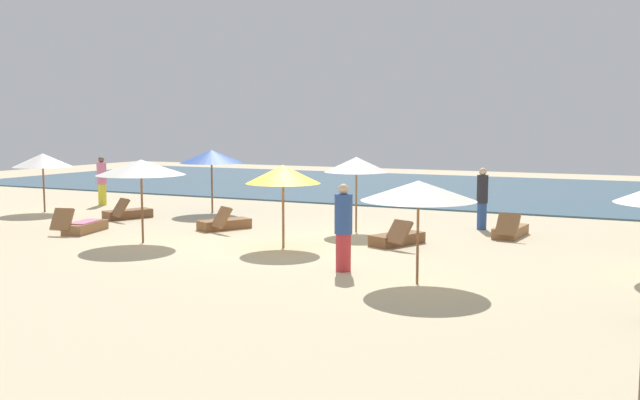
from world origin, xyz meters
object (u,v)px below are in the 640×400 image
(umbrella_0, at_px, (211,157))
(person_1, at_px, (343,228))
(lounger_2, at_px, (83,226))
(umbrella_5, at_px, (356,165))
(umbrella_6, at_px, (283,174))
(lounger_0, at_px, (127,213))
(umbrella_7, at_px, (418,191))
(umbrella_2, at_px, (141,167))
(lounger_5, at_px, (510,231))
(umbrella_3, at_px, (43,160))
(lounger_4, at_px, (224,224))
(person_4, at_px, (102,181))
(person_0, at_px, (482,198))
(lounger_3, at_px, (397,238))

(umbrella_0, height_order, person_1, umbrella_0)
(person_1, bearing_deg, lounger_2, 169.87)
(umbrella_5, bearing_deg, umbrella_6, -101.24)
(lounger_0, bearing_deg, umbrella_7, -22.91)
(umbrella_2, height_order, lounger_5, umbrella_2)
(lounger_2, bearing_deg, lounger_5, 22.10)
(umbrella_3, height_order, lounger_0, umbrella_3)
(umbrella_0, bearing_deg, lounger_4, -50.43)
(umbrella_7, relative_size, person_4, 1.21)
(umbrella_0, height_order, person_0, umbrella_0)
(lounger_3, bearing_deg, lounger_2, -167.51)
(umbrella_0, height_order, lounger_4, umbrella_0)
(lounger_3, height_order, person_1, person_1)
(lounger_3, height_order, person_4, person_4)
(umbrella_0, bearing_deg, umbrella_7, -36.69)
(lounger_3, relative_size, lounger_5, 1.04)
(lounger_5, bearing_deg, umbrella_0, 175.63)
(umbrella_0, distance_m, umbrella_2, 6.16)
(umbrella_3, bearing_deg, lounger_4, -4.78)
(umbrella_6, xyz_separation_m, lounger_5, (4.72, 4.09, -1.64))
(umbrella_6, xyz_separation_m, lounger_4, (-2.98, 1.85, -1.64))
(umbrella_7, relative_size, person_1, 1.21)
(lounger_5, bearing_deg, umbrella_5, -166.60)
(person_1, height_order, person_4, person_1)
(umbrella_6, xyz_separation_m, lounger_0, (-7.08, 2.42, -1.64))
(umbrella_2, distance_m, umbrella_6, 3.71)
(lounger_5, bearing_deg, person_0, 134.69)
(umbrella_7, bearing_deg, umbrella_6, 150.85)
(person_0, height_order, person_4, person_4)
(umbrella_3, distance_m, person_4, 2.67)
(person_4, bearing_deg, umbrella_5, -9.61)
(umbrella_7, xyz_separation_m, lounger_0, (-11.30, 4.78, -1.62))
(umbrella_5, height_order, lounger_0, umbrella_5)
(umbrella_2, relative_size, umbrella_7, 1.02)
(umbrella_6, bearing_deg, umbrella_7, -29.15)
(umbrella_5, relative_size, person_1, 1.16)
(lounger_0, relative_size, person_0, 0.99)
(umbrella_5, relative_size, umbrella_6, 1.04)
(lounger_0, height_order, lounger_2, lounger_2)
(umbrella_0, height_order, umbrella_3, umbrella_0)
(umbrella_0, relative_size, umbrella_6, 1.06)
(umbrella_5, height_order, umbrella_7, umbrella_5)
(umbrella_7, bearing_deg, lounger_3, 114.81)
(umbrella_6, distance_m, umbrella_7, 4.83)
(umbrella_7, relative_size, lounger_5, 1.28)
(umbrella_2, relative_size, person_4, 1.24)
(umbrella_6, xyz_separation_m, lounger_3, (2.41, 1.56, -1.64))
(umbrella_6, xyz_separation_m, person_0, (3.71, 5.11, -0.90))
(umbrella_6, relative_size, lounger_5, 1.19)
(umbrella_0, bearing_deg, lounger_3, -22.78)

